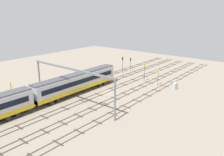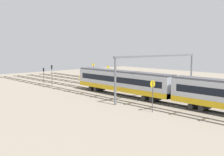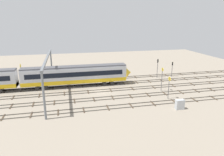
% 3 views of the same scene
% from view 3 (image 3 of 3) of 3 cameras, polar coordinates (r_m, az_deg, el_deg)
% --- Properties ---
extents(ground_plane, '(107.87, 107.87, 0.00)m').
position_cam_3_polar(ground_plane, '(46.38, -3.42, -3.62)').
color(ground_plane, gray).
extents(track_near_foreground, '(91.87, 2.40, 0.16)m').
position_cam_3_polar(track_near_foreground, '(37.96, -1.12, -8.09)').
color(track_near_foreground, '#59544C').
rests_on(track_near_foreground, ground).
extents(track_second_near, '(91.87, 2.40, 0.16)m').
position_cam_3_polar(track_second_near, '(42.11, -2.39, -5.59)').
color(track_second_near, '#59544C').
rests_on(track_second_near, ground).
extents(track_middle, '(91.87, 2.40, 0.16)m').
position_cam_3_polar(track_middle, '(46.35, -3.42, -3.54)').
color(track_middle, '#59544C').
rests_on(track_middle, ground).
extents(track_with_train, '(91.87, 2.40, 0.16)m').
position_cam_3_polar(track_with_train, '(50.66, -4.28, -1.83)').
color(track_with_train, '#59544C').
rests_on(track_with_train, ground).
extents(track_far_background, '(91.87, 2.40, 0.16)m').
position_cam_3_polar(track_far_background, '(55.01, -5.00, -0.39)').
color(track_far_background, '#59544C').
rests_on(track_far_background, ground).
extents(train, '(50.40, 3.24, 4.80)m').
position_cam_3_polar(train, '(50.40, -23.49, -0.17)').
color(train, '#B7BCC6').
rests_on(train, ground).
extents(overhead_gantry, '(0.40, 23.46, 8.07)m').
position_cam_3_polar(overhead_gantry, '(44.39, -17.23, 3.34)').
color(overhead_gantry, slate).
rests_on(overhead_gantry, ground).
extents(speed_sign_near_foreground, '(0.14, 0.81, 5.31)m').
position_cam_3_polar(speed_sign_near_foreground, '(46.76, 13.54, 0.40)').
color(speed_sign_near_foreground, '#4C4C51').
rests_on(speed_sign_near_foreground, ground).
extents(speed_sign_mid_trackside, '(0.14, 1.09, 4.75)m').
position_cam_3_polar(speed_sign_mid_trackside, '(56.55, -23.71, 2.06)').
color(speed_sign_mid_trackside, '#4C4C51').
rests_on(speed_sign_mid_trackside, ground).
extents(speed_sign_far_trackside, '(0.14, 0.81, 4.55)m').
position_cam_3_polar(speed_sign_far_trackside, '(42.66, 15.34, -1.84)').
color(speed_sign_far_trackside, '#4C4C51').
rests_on(speed_sign_far_trackside, ground).
extents(signal_light_trackside_approach, '(0.31, 0.32, 5.09)m').
position_cam_3_polar(signal_light_trackside_approach, '(57.31, 12.38, 3.30)').
color(signal_light_trackside_approach, '#4C4C51').
rests_on(signal_light_trackside_approach, ground).
extents(signal_light_trackside_departure, '(0.31, 0.32, 4.12)m').
position_cam_3_polar(signal_light_trackside_departure, '(59.32, 16.18, 2.88)').
color(signal_light_trackside_departure, '#4C4C51').
rests_on(signal_light_trackside_departure, ground).
extents(relay_cabinet, '(1.53, 0.82, 1.78)m').
position_cam_3_polar(relay_cabinet, '(39.04, 18.06, -6.91)').
color(relay_cabinet, '#B2B7BC').
rests_on(relay_cabinet, ground).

